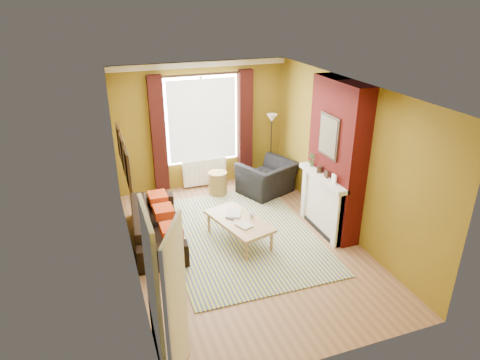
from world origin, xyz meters
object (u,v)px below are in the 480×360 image
(sofa, at_px, (157,224))
(wicker_stool, at_px, (218,183))
(floor_lamp, at_px, (272,129))
(armchair, at_px, (267,178))
(coffee_table, at_px, (239,222))

(sofa, relative_size, wicker_stool, 4.13)
(sofa, bearing_deg, floor_lamp, -55.95)
(armchair, bearing_deg, coffee_table, 30.43)
(sofa, xyz_separation_m, wicker_stool, (1.58, 1.44, -0.05))
(coffee_table, bearing_deg, wicker_stool, 68.34)
(armchair, xyz_separation_m, floor_lamp, (0.32, 0.57, 0.92))
(sofa, distance_m, coffee_table, 1.48)
(sofa, height_order, wicker_stool, sofa)
(sofa, xyz_separation_m, floor_lamp, (2.94, 1.69, 0.97))
(armchair, height_order, wicker_stool, armchair)
(sofa, bearing_deg, armchair, -62.70)
(armchair, height_order, floor_lamp, floor_lamp)
(sofa, bearing_deg, coffee_table, -108.72)
(wicker_stool, distance_m, floor_lamp, 1.72)
(floor_lamp, bearing_deg, wicker_stool, -169.71)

